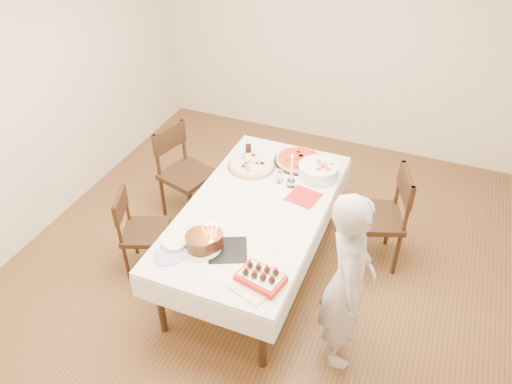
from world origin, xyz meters
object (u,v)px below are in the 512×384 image
at_px(chair_right_savory, 375,217).
at_px(chair_left_savory, 187,175).
at_px(layer_cake, 201,242).
at_px(chair_left_dessert, 145,232).
at_px(person, 348,282).
at_px(taper_candle, 292,171).
at_px(strawberry_box, 261,277).
at_px(cola_glass, 248,150).
at_px(pizza_white, 252,166).
at_px(dining_table, 256,239).
at_px(birthday_cake, 211,236).
at_px(pizza_pepperoni, 299,160).
at_px(pasta_bowl, 318,170).

height_order(chair_right_savory, chair_left_savory, chair_right_savory).
bearing_deg(layer_cake, chair_left_dessert, 158.98).
height_order(person, taper_candle, person).
relative_size(layer_cake, strawberry_box, 0.95).
relative_size(cola_glass, layer_cake, 0.35).
distance_m(person, pizza_white, 1.64).
relative_size(dining_table, chair_right_savory, 2.13).
relative_size(pizza_white, birthday_cake, 2.35).
bearing_deg(birthday_cake, cola_glass, 100.54).
distance_m(chair_right_savory, strawberry_box, 1.49).
height_order(chair_right_savory, cola_glass, chair_right_savory).
distance_m(chair_left_savory, cola_glass, 0.70).
bearing_deg(pizza_pepperoni, cola_glass, -173.02).
bearing_deg(chair_left_savory, layer_cake, 139.19).
distance_m(pizza_white, birthday_cake, 1.13).
relative_size(person, layer_cake, 4.92).
xyz_separation_m(chair_right_savory, pizza_white, (-1.22, -0.02, 0.27)).
distance_m(chair_right_savory, birthday_cake, 1.61).
xyz_separation_m(pizza_pepperoni, pasta_bowl, (0.24, -0.16, 0.04)).
xyz_separation_m(chair_right_savory, strawberry_box, (-0.59, -1.33, 0.29)).
distance_m(chair_left_dessert, taper_candle, 1.43).
distance_m(pizza_white, pasta_bowl, 0.64).
bearing_deg(chair_left_dessert, layer_cake, 137.75).
bearing_deg(layer_cake, chair_left_savory, 124.08).
bearing_deg(taper_candle, pizza_pepperoni, 97.91).
relative_size(chair_left_dessert, taper_candle, 2.43).
bearing_deg(chair_left_savory, dining_table, 167.15).
height_order(dining_table, pasta_bowl, pasta_bowl).
relative_size(pizza_pepperoni, strawberry_box, 1.48).
xyz_separation_m(cola_glass, layer_cake, (0.19, -1.37, 0.01)).
bearing_deg(dining_table, person, -31.11).
relative_size(person, birthday_cake, 7.85).
distance_m(dining_table, person, 1.17).
xyz_separation_m(chair_left_dessert, birthday_cake, (0.80, -0.24, 0.43)).
bearing_deg(dining_table, taper_candle, 65.66).
bearing_deg(birthday_cake, pizza_pepperoni, 79.29).
xyz_separation_m(taper_candle, layer_cake, (-0.38, -1.02, -0.11)).
height_order(pizza_pepperoni, strawberry_box, strawberry_box).
relative_size(taper_candle, birthday_cake, 1.77).
xyz_separation_m(dining_table, layer_cake, (-0.20, -0.62, 0.44)).
bearing_deg(chair_left_dessert, person, 151.82).
height_order(dining_table, pizza_pepperoni, pizza_pepperoni).
bearing_deg(layer_cake, cola_glass, 97.78).
xyz_separation_m(chair_left_dessert, pasta_bowl, (1.30, 0.98, 0.39)).
bearing_deg(layer_cake, pizza_white, 93.36).
relative_size(chair_right_savory, pizza_pepperoni, 2.05).
bearing_deg(pizza_white, pasta_bowl, 9.03).
xyz_separation_m(chair_left_dessert, cola_glass, (0.56, 1.08, 0.38)).
bearing_deg(pasta_bowl, taper_candle, -126.48).
xyz_separation_m(chair_left_savory, layer_cake, (0.77, -1.14, 0.32)).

